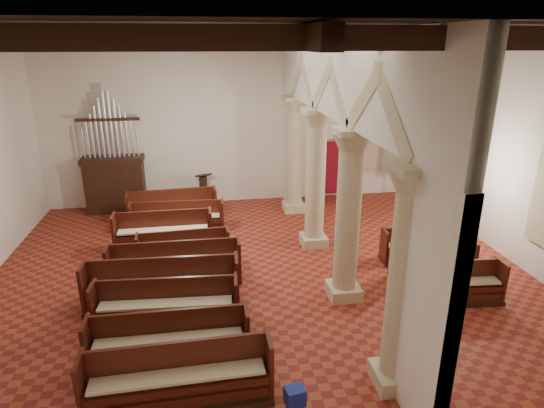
{
  "coord_description": "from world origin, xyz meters",
  "views": [
    {
      "loc": [
        -1.38,
        -10.68,
        5.77
      ],
      "look_at": [
        0.37,
        0.5,
        1.74
      ],
      "focal_mm": 30.0,
      "sensor_mm": 36.0,
      "label": 1
    }
  ],
  "objects": [
    {
      "name": "floor",
      "position": [
        0.0,
        0.0,
        0.0
      ],
      "size": [
        14.0,
        14.0,
        0.0
      ],
      "primitive_type": "plane",
      "color": "maroon",
      "rests_on": "ground"
    },
    {
      "name": "ceiling",
      "position": [
        0.0,
        0.0,
        6.0
      ],
      "size": [
        14.0,
        14.0,
        0.0
      ],
      "primitive_type": "plane",
      "rotation": [
        3.14,
        0.0,
        0.0
      ],
      "color": "black",
      "rests_on": "wall_back"
    },
    {
      "name": "wall_back",
      "position": [
        0.0,
        6.0,
        3.0
      ],
      "size": [
        14.0,
        0.02,
        6.0
      ],
      "primitive_type": "cube",
      "color": "white",
      "rests_on": "floor"
    },
    {
      "name": "wall_front",
      "position": [
        0.0,
        -6.0,
        3.0
      ],
      "size": [
        14.0,
        0.02,
        6.0
      ],
      "primitive_type": "cube",
      "color": "white",
      "rests_on": "floor"
    },
    {
      "name": "wall_right",
      "position": [
        7.0,
        0.0,
        3.0
      ],
      "size": [
        0.02,
        12.0,
        6.0
      ],
      "primitive_type": "cube",
      "color": "white",
      "rests_on": "floor"
    },
    {
      "name": "ceiling_beams",
      "position": [
        0.0,
        0.0,
        5.82
      ],
      "size": [
        13.8,
        11.8,
        0.3
      ],
      "primitive_type": null,
      "color": "black",
      "rests_on": "wall_back"
    },
    {
      "name": "arcade",
      "position": [
        1.8,
        0.0,
        3.56
      ],
      "size": [
        0.9,
        11.9,
        6.0
      ],
      "color": "beige",
      "rests_on": "floor"
    },
    {
      "name": "window_right_b",
      "position": [
        6.98,
        2.5,
        2.2
      ],
      "size": [
        0.03,
        1.0,
        2.2
      ],
      "primitive_type": "cube",
      "color": "#327153",
      "rests_on": "wall_right"
    },
    {
      "name": "window_back",
      "position": [
        5.0,
        5.98,
        2.2
      ],
      "size": [
        1.0,
        0.03,
        2.2
      ],
      "primitive_type": "cube",
      "color": "#327153",
      "rests_on": "wall_back"
    },
    {
      "name": "pipe_organ",
      "position": [
        -4.5,
        5.5,
        1.37
      ],
      "size": [
        2.1,
        0.85,
        4.4
      ],
      "color": "black",
      "rests_on": "floor"
    },
    {
      "name": "lectern",
      "position": [
        -1.41,
        5.49,
        0.54
      ],
      "size": [
        0.63,
        0.66,
        1.31
      ],
      "rotation": [
        0.0,
        0.0,
        0.31
      ],
      "color": "#322310",
      "rests_on": "floor"
    },
    {
      "name": "dossal_curtain",
      "position": [
        3.5,
        5.92,
        1.17
      ],
      "size": [
        1.8,
        0.07,
        2.17
      ],
      "color": "maroon",
      "rests_on": "floor"
    },
    {
      "name": "processional_banner",
      "position": [
        5.72,
        3.99,
        0.8
      ],
      "size": [
        0.54,
        0.69,
        2.36
      ],
      "rotation": [
        0.0,
        0.0,
        -0.02
      ],
      "color": "black",
      "rests_on": "floor"
    },
    {
      "name": "hymnal_box_a",
      "position": [
        -0.08,
        -4.82,
        0.26
      ],
      "size": [
        0.36,
        0.31,
        0.32
      ],
      "primitive_type": "cube",
      "rotation": [
        0.0,
        0.0,
        0.18
      ],
      "color": "navy",
      "rests_on": "floor"
    },
    {
      "name": "hymnal_box_b",
      "position": [
        -0.86,
        -2.33,
        0.28
      ],
      "size": [
        0.4,
        0.35,
        0.36
      ],
      "primitive_type": "cube",
      "rotation": [
        0.0,
        0.0,
        0.17
      ],
      "color": "navy",
      "rests_on": "floor"
    },
    {
      "name": "hymnal_box_c",
      "position": [
        -1.43,
        -1.13,
        0.24
      ],
      "size": [
        0.29,
        0.24,
        0.28
      ],
      "primitive_type": "cube",
      "rotation": [
        0.0,
        0.0,
        -0.06
      ],
      "color": "navy",
      "rests_on": "floor"
    },
    {
      "name": "tube_heater_a",
      "position": [
        -2.6,
        -4.56,
        0.16
      ],
      "size": [
        0.99,
        0.18,
        0.1
      ],
      "primitive_type": "cylinder",
      "rotation": [
        0.0,
        1.57,
        -0.08
      ],
      "color": "white",
      "rests_on": "floor"
    },
    {
      "name": "tube_heater_b",
      "position": [
        -2.08,
        -3.67,
        0.16
      ],
      "size": [
        1.12,
        0.34,
        0.11
      ],
      "primitive_type": "cylinder",
      "rotation": [
        0.0,
        1.57,
        -0.21
      ],
      "color": "silver",
      "rests_on": "floor"
    },
    {
      "name": "nave_pew_0",
      "position": [
        -1.96,
        -4.38,
        0.36
      ],
      "size": [
        3.13,
        0.82,
        1.1
      ],
      "rotation": [
        0.0,
        0.0,
        0.03
      ],
      "color": "black",
      "rests_on": "floor"
    },
    {
      "name": "nave_pew_1",
      "position": [
        -2.17,
        -3.33,
        0.35
      ],
      "size": [
        2.98,
        0.72,
        1.06
      ],
      "rotation": [
        0.0,
        0.0,
        -0.0
      ],
      "color": "black",
      "rests_on": "floor"
    },
    {
      "name": "nave_pew_2",
      "position": [
        -2.3,
        -2.08,
        0.35
      ],
      "size": [
        3.07,
        0.9,
        1.07
      ],
      "rotation": [
        0.0,
        0.0,
        -0.06
      ],
      "color": "black",
      "rests_on": "floor"
    },
    {
      "name": "nave_pew_3",
      "position": [
        -2.44,
        -1.25,
        0.38
      ],
      "size": [
        3.51,
        0.92,
        1.15
      ],
      "rotation": [
        0.0,
        0.0,
        -0.04
      ],
      "color": "black",
      "rests_on": "floor"
    },
    {
      "name": "nave_pew_4",
      "position": [
        -2.2,
        -0.18,
        0.35
      ],
      "size": [
        3.31,
        0.76,
        1.07
      ],
      "rotation": [
        0.0,
        0.0,
        -0.01
      ],
      "color": "black",
      "rests_on": "floor"
    },
    {
      "name": "nave_pew_5",
      "position": [
        -2.02,
        0.81,
        0.31
      ],
      "size": [
        2.51,
        0.76,
        0.95
      ],
      "rotation": [
        0.0,
        0.0,
        0.05
      ],
      "color": "black",
      "rests_on": "floor"
    },
    {
      "name": "nave_pew_6",
      "position": [
        -2.62,
        1.94,
        0.37
      ],
      "size": [
        2.83,
        0.76,
        1.13
      ],
      "rotation": [
        0.0,
        0.0,
        0.0
      ],
      "color": "black",
      "rests_on": "floor"
    },
    {
      "name": "nave_pew_7",
      "position": [
        -2.28,
        3.12,
        0.33
      ],
      "size": [
        2.98,
        0.82,
        1.01
      ],
      "rotation": [
        0.0,
        0.0,
        -0.05
      ],
      "color": "black",
      "rests_on": "floor"
    },
    {
      "name": "nave_pew_8",
      "position": [
        -2.46,
        3.99,
        0.37
      ],
      "size": [
        2.98,
        0.95,
        1.13
      ],
      "rotation": [
        0.0,
        0.0,
        0.07
      ],
      "color": "black",
      "rests_on": "floor"
    },
    {
      "name": "aisle_pew_0",
      "position": [
        4.42,
        -2.11,
        0.33
      ],
      "size": [
        2.02,
        0.79,
        0.98
      ],
      "rotation": [
        0.0,
        0.0,
        -0.07
      ],
      "color": "black",
      "rests_on": "floor"
    },
    {
      "name": "aisle_pew_1",
      "position": [
        4.29,
        -1.02,
        0.35
      ],
      "size": [
        2.13,
        0.81,
        1.03
      ],
      "rotation": [
        0.0,
        0.0,
        -0.06
      ],
      "color": "black",
      "rests_on": "floor"
    },
    {
      "name": "aisle_pew_2",
      "position": [
        4.28,
        0.04,
        0.32
      ],
      "size": [
        1.79,
        0.72,
        0.95
      ],
      "rotation": [
        0.0,
        0.0,
        -0.05
      ],
      "color": "black",
      "rests_on": "floor"
    }
  ]
}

